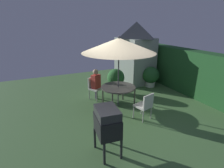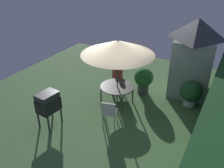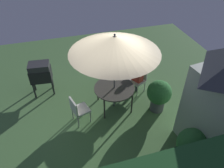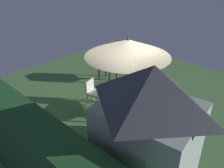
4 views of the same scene
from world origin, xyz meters
The scene contains 9 objects.
ground_plane centered at (0.00, 0.00, 0.00)m, with size 11.00×11.00×0.00m, color #47703D.
patio_table centered at (-0.32, 0.03, 0.72)m, with size 1.26×1.26×0.78m.
patio_umbrella centered at (-0.32, 0.03, 2.27)m, with size 2.55×2.55×2.58m.
bbq_grill centered at (1.84, -1.34, 0.85)m, with size 0.75×0.57×1.20m.
chair_near_shed centered at (-1.38, -0.53, 0.52)m, with size 0.63×0.62×0.90m.
chair_far_side centered at (0.89, 0.37, 0.52)m, with size 0.57×0.57×0.90m.
potted_plant_by_shed centered at (-1.60, 2.44, 0.55)m, with size 0.80×0.80×0.99m.
potted_plant_by_grill centered at (-1.60, 0.55, 0.63)m, with size 0.76×0.76×1.09m.
person_in_red centered at (-1.30, -0.49, 0.78)m, with size 0.37×0.41×1.26m.
Camera 3 is at (1.22, 5.01, 5.06)m, focal length 35.03 mm.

